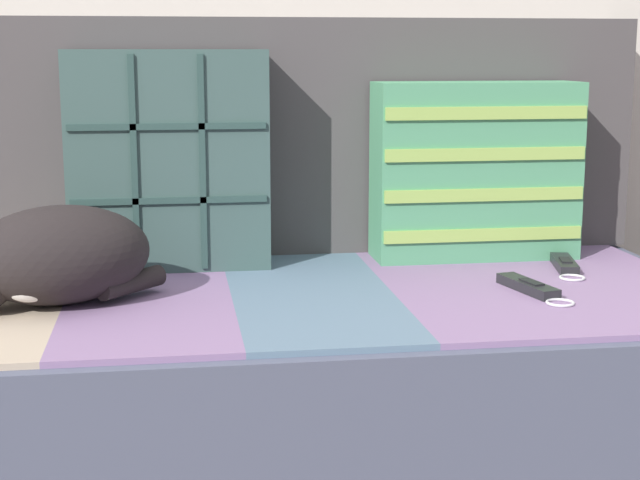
{
  "coord_description": "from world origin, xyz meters",
  "views": [
    {
      "loc": [
        -0.1,
        -1.6,
        0.83
      ],
      "look_at": [
        0.15,
        0.05,
        0.51
      ],
      "focal_mm": 55.0,
      "sensor_mm": 36.0,
      "label": 1
    }
  ],
  "objects_px": {
    "game_remote_near": "(530,287)",
    "sleeping_cat": "(47,259)",
    "game_remote_far": "(565,265)",
    "couch": "(231,398)",
    "throw_pillow_quilted": "(168,160)",
    "throw_pillow_striped": "(475,171)"
  },
  "relations": [
    {
      "from": "game_remote_far",
      "to": "throw_pillow_quilted",
      "type": "bearing_deg",
      "value": 169.28
    },
    {
      "from": "couch",
      "to": "throw_pillow_striped",
      "type": "xyz_separation_m",
      "value": [
        0.52,
        0.21,
        0.39
      ]
    },
    {
      "from": "throw_pillow_quilted",
      "to": "sleeping_cat",
      "type": "height_order",
      "value": "throw_pillow_quilted"
    },
    {
      "from": "sleeping_cat",
      "to": "game_remote_near",
      "type": "bearing_deg",
      "value": -2.54
    },
    {
      "from": "couch",
      "to": "throw_pillow_quilted",
      "type": "relative_size",
      "value": 4.28
    },
    {
      "from": "couch",
      "to": "throw_pillow_striped",
      "type": "relative_size",
      "value": 4.35
    },
    {
      "from": "couch",
      "to": "sleeping_cat",
      "type": "relative_size",
      "value": 4.99
    },
    {
      "from": "throw_pillow_quilted",
      "to": "throw_pillow_striped",
      "type": "height_order",
      "value": "throw_pillow_quilted"
    },
    {
      "from": "game_remote_near",
      "to": "game_remote_far",
      "type": "height_order",
      "value": "same"
    },
    {
      "from": "throw_pillow_striped",
      "to": "game_remote_near",
      "type": "height_order",
      "value": "throw_pillow_striped"
    },
    {
      "from": "throw_pillow_quilted",
      "to": "game_remote_near",
      "type": "height_order",
      "value": "throw_pillow_quilted"
    },
    {
      "from": "sleeping_cat",
      "to": "game_remote_near",
      "type": "xyz_separation_m",
      "value": [
        0.84,
        -0.04,
        -0.07
      ]
    },
    {
      "from": "game_remote_far",
      "to": "sleeping_cat",
      "type": "bearing_deg",
      "value": -172.4
    },
    {
      "from": "couch",
      "to": "throw_pillow_striped",
      "type": "height_order",
      "value": "throw_pillow_striped"
    },
    {
      "from": "couch",
      "to": "game_remote_near",
      "type": "height_order",
      "value": "game_remote_near"
    },
    {
      "from": "throw_pillow_quilted",
      "to": "sleeping_cat",
      "type": "xyz_separation_m",
      "value": [
        -0.21,
        -0.27,
        -0.13
      ]
    },
    {
      "from": "couch",
      "to": "sleeping_cat",
      "type": "xyz_separation_m",
      "value": [
        -0.31,
        -0.07,
        0.29
      ]
    },
    {
      "from": "sleeping_cat",
      "to": "game_remote_near",
      "type": "distance_m",
      "value": 0.84
    },
    {
      "from": "couch",
      "to": "game_remote_far",
      "type": "xyz_separation_m",
      "value": [
        0.66,
        0.06,
        0.22
      ]
    },
    {
      "from": "sleeping_cat",
      "to": "throw_pillow_quilted",
      "type": "bearing_deg",
      "value": 53.09
    },
    {
      "from": "game_remote_near",
      "to": "sleeping_cat",
      "type": "bearing_deg",
      "value": 177.46
    },
    {
      "from": "couch",
      "to": "throw_pillow_quilted",
      "type": "distance_m",
      "value": 0.48
    }
  ]
}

